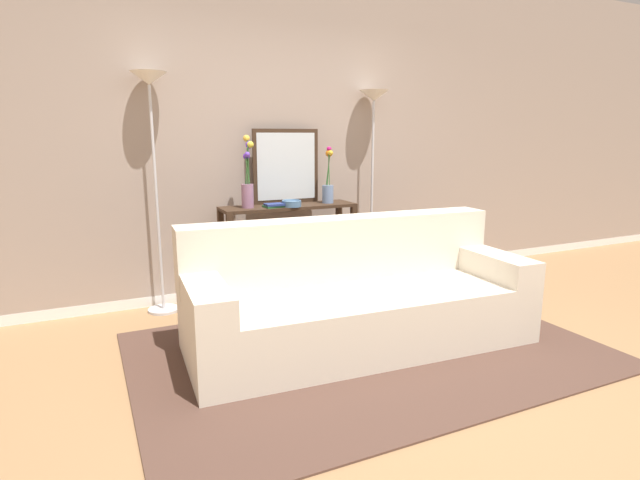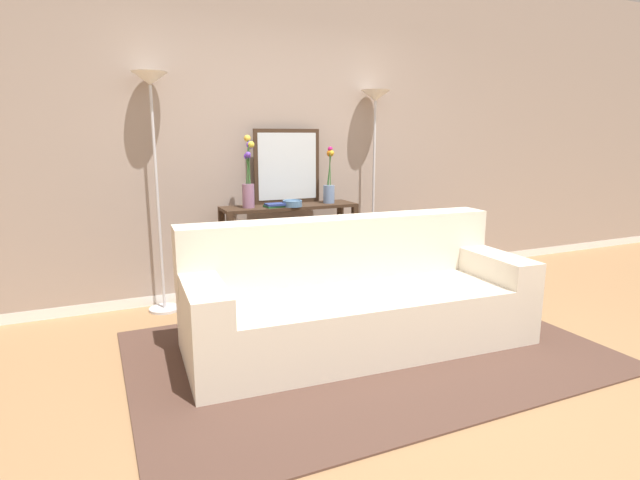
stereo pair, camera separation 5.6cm
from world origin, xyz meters
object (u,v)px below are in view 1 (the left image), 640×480
object	(u,v)px
floor_lamp_right	(373,134)
book_stack	(274,205)
floor_lamp_left	(152,127)
console_table	(289,235)
vase_short_flowers	(328,185)
book_row_under_console	(255,295)
wall_mirror	(286,166)
vase_tall_flowers	(248,181)
fruit_bowl	(292,203)
couch	(357,301)

from	to	relation	value
floor_lamp_right	book_stack	world-z (taller)	floor_lamp_right
floor_lamp_left	floor_lamp_right	world-z (taller)	floor_lamp_left
console_table	floor_lamp_right	bearing A→B (deg)	5.76
console_table	vase_short_flowers	world-z (taller)	vase_short_flowers
book_row_under_console	wall_mirror	bearing A→B (deg)	20.93
floor_lamp_left	floor_lamp_right	distance (m)	2.05
vase_tall_flowers	fruit_bowl	xyz separation A→B (m)	(0.36, -0.09, -0.20)
book_stack	book_row_under_console	world-z (taller)	book_stack
book_row_under_console	couch	bearing A→B (deg)	-72.44
vase_tall_flowers	floor_lamp_left	bearing A→B (deg)	171.95
console_table	vase_tall_flowers	world-z (taller)	vase_tall_flowers
book_stack	book_row_under_console	xyz separation A→B (m)	(-0.17, 0.08, -0.82)
couch	floor_lamp_left	bearing A→B (deg)	132.07
book_row_under_console	vase_tall_flowers	bearing A→B (deg)	-163.40
couch	floor_lamp_left	distance (m)	2.13
wall_mirror	vase_short_flowers	size ratio (longest dim) A/B	1.31
console_table	vase_tall_flowers	distance (m)	0.63
wall_mirror	vase_short_flowers	bearing A→B (deg)	-24.14
floor_lamp_left	book_stack	distance (m)	1.18
fruit_bowl	console_table	bearing A→B (deg)	82.77
couch	fruit_bowl	world-z (taller)	fruit_bowl
couch	book_row_under_console	size ratio (longest dim) A/B	7.55
console_table	book_stack	distance (m)	0.35
vase_short_flowers	floor_lamp_left	bearing A→B (deg)	175.95
couch	console_table	distance (m)	1.23
couch	floor_lamp_left	world-z (taller)	floor_lamp_left
fruit_bowl	book_row_under_console	xyz separation A→B (m)	(-0.32, 0.11, -0.83)
floor_lamp_left	book_row_under_console	world-z (taller)	floor_lamp_left
book_stack	book_row_under_console	bearing A→B (deg)	154.55
console_table	fruit_bowl	size ratio (longest dim) A/B	7.17
couch	console_table	xyz separation A→B (m)	(-0.04, 1.20, 0.27)
couch	vase_tall_flowers	size ratio (longest dim) A/B	3.97
couch	wall_mirror	size ratio (longest dim) A/B	3.65
floor_lamp_right	book_stack	bearing A→B (deg)	-170.88
book_row_under_console	console_table	bearing A→B (deg)	-0.00
floor_lamp_right	vase_short_flowers	world-z (taller)	floor_lamp_right
couch	wall_mirror	xyz separation A→B (m)	(-0.00, 1.34, 0.88)
vase_tall_flowers	fruit_bowl	bearing A→B (deg)	-14.31
vase_tall_flowers	vase_short_flowers	world-z (taller)	vase_tall_flowers
fruit_bowl	book_stack	size ratio (longest dim) A/B	0.92
couch	book_stack	world-z (taller)	book_stack
vase_short_flowers	book_row_under_console	size ratio (longest dim) A/B	1.58
vase_short_flowers	couch	bearing A→B (deg)	-106.30
fruit_bowl	book_stack	world-z (taller)	fruit_bowl
console_table	fruit_bowl	bearing A→B (deg)	-97.23
console_table	book_stack	world-z (taller)	book_stack
vase_tall_flowers	vase_short_flowers	distance (m)	0.77
book_stack	book_row_under_console	size ratio (longest dim) A/B	0.57
couch	console_table	world-z (taller)	couch
floor_lamp_left	wall_mirror	size ratio (longest dim) A/B	2.91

